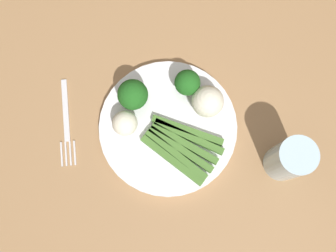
# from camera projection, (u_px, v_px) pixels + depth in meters

# --- Properties ---
(ground_plane) EXTENTS (6.00, 6.00, 0.02)m
(ground_plane) POSITION_uv_depth(u_px,v_px,m) (177.00, 169.00, 1.50)
(ground_plane) COLOR tan
(dining_table) EXTENTS (1.36, 0.87, 0.76)m
(dining_table) POSITION_uv_depth(u_px,v_px,m) (183.00, 136.00, 0.86)
(dining_table) COLOR #9E754C
(dining_table) RESTS_ON ground_plane
(plate) EXTENTS (0.25, 0.25, 0.01)m
(plate) POSITION_uv_depth(u_px,v_px,m) (168.00, 127.00, 0.74)
(plate) COLOR white
(plate) RESTS_ON dining_table
(asparagus_bundle) EXTENTS (0.15, 0.14, 0.01)m
(asparagus_bundle) POSITION_uv_depth(u_px,v_px,m) (182.00, 146.00, 0.72)
(asparagus_bundle) COLOR #47752D
(asparagus_bundle) RESTS_ON plate
(broccoli_outer_edge) EXTENTS (0.05, 0.05, 0.06)m
(broccoli_outer_edge) POSITION_uv_depth(u_px,v_px,m) (187.00, 83.00, 0.72)
(broccoli_outer_edge) COLOR #4C7F2B
(broccoli_outer_edge) RESTS_ON plate
(broccoli_front) EXTENTS (0.05, 0.05, 0.07)m
(broccoli_front) POSITION_uv_depth(u_px,v_px,m) (133.00, 95.00, 0.71)
(broccoli_front) COLOR #4C7F2B
(broccoli_front) RESTS_ON plate
(cauliflower_right) EXTENTS (0.06, 0.06, 0.06)m
(cauliflower_right) POSITION_uv_depth(u_px,v_px,m) (208.00, 101.00, 0.72)
(cauliflower_right) COLOR silver
(cauliflower_right) RESTS_ON plate
(cauliflower_front_left) EXTENTS (0.05, 0.05, 0.05)m
(cauliflower_front_left) POSITION_uv_depth(u_px,v_px,m) (125.00, 123.00, 0.71)
(cauliflower_front_left) COLOR silver
(cauliflower_front_left) RESTS_ON plate
(fork) EXTENTS (0.03, 0.17, 0.00)m
(fork) POSITION_uv_depth(u_px,v_px,m) (67.00, 123.00, 0.75)
(fork) COLOR silver
(fork) RESTS_ON dining_table
(water_glass) EXTENTS (0.06, 0.06, 0.11)m
(water_glass) POSITION_uv_depth(u_px,v_px,m) (289.00, 159.00, 0.68)
(water_glass) COLOR silver
(water_glass) RESTS_ON dining_table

